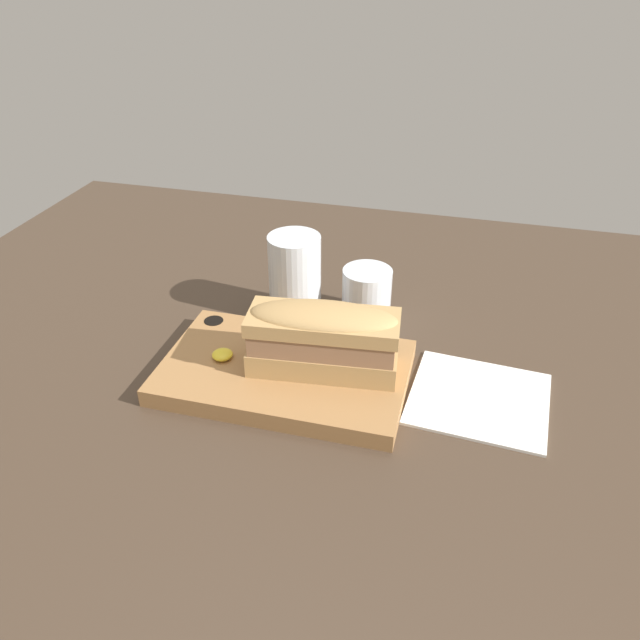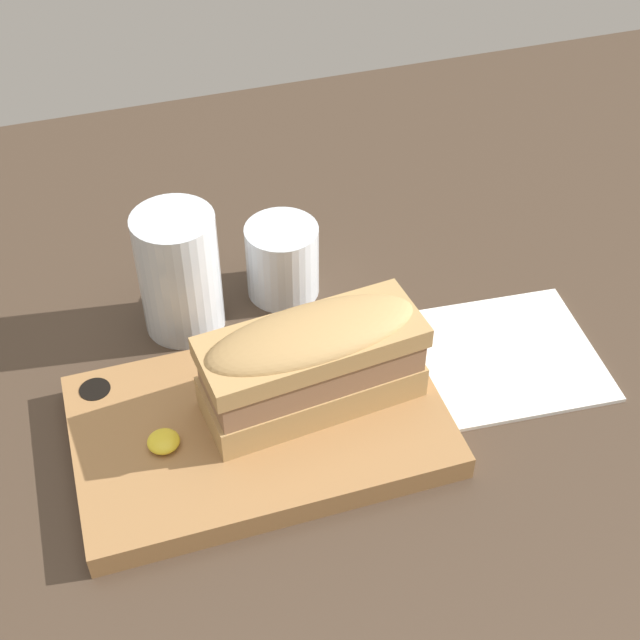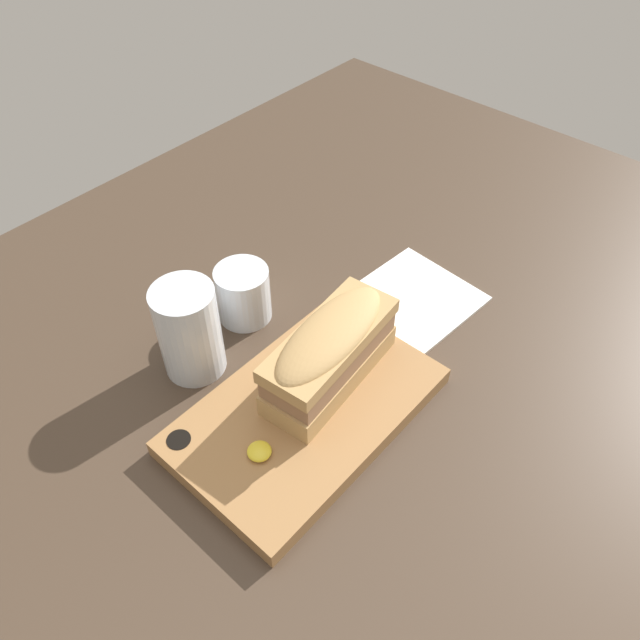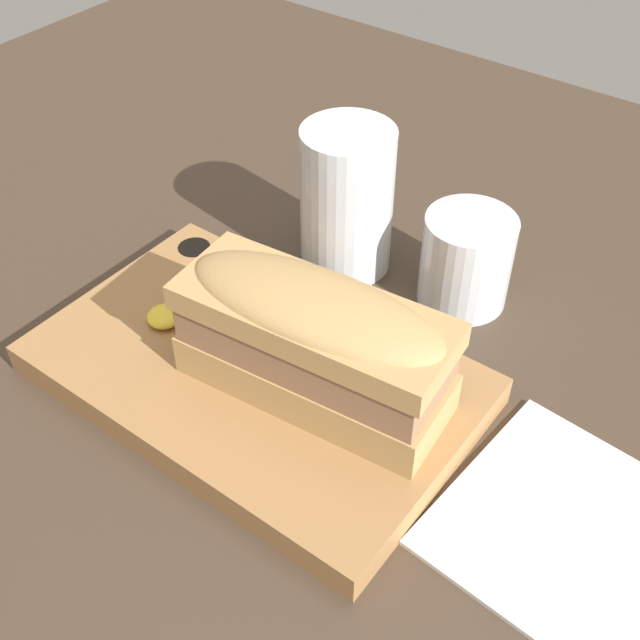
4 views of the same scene
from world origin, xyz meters
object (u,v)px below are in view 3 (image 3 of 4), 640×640
Objects in this scene: sandwich at (330,351)px; water_glass at (190,336)px; wine_glass at (243,295)px; serving_board at (303,409)px; napkin at (412,300)px.

water_glass reaches higher than sandwich.
serving_board is at bearing -112.46° from wine_glass.
wine_glass is (2.24, 17.49, -3.60)cm from sandwich.
wine_glass is (7.33, 17.73, 2.53)cm from serving_board.
sandwich is 1.51× the size of water_glass.
water_glass is at bearing 101.84° from serving_board.
serving_board is 1.63× the size of sandwich.
sandwich is at bearing -175.48° from napkin.
water_glass reaches higher than serving_board.
water_glass is at bearing -170.05° from wine_glass.
sandwich is at bearing -97.30° from wine_glass.
water_glass is 32.15cm from napkin.
water_glass is 1.63× the size of wine_glass.
wine_glass is (10.65, 1.87, -1.86)cm from water_glass.
sandwich is at bearing -61.70° from water_glass.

